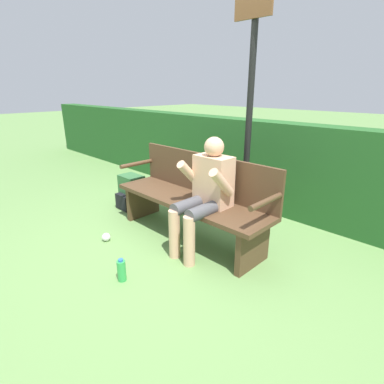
{
  "coord_description": "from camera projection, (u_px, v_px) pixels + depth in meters",
  "views": [
    {
      "loc": [
        2.15,
        -2.11,
        1.59
      ],
      "look_at": [
        0.15,
        -0.1,
        0.6
      ],
      "focal_mm": 28.0,
      "sensor_mm": 36.0,
      "label": 1
    }
  ],
  "objects": [
    {
      "name": "litter_crumple",
      "position": [
        106.0,
        237.0,
        3.27
      ],
      "size": [
        0.09,
        0.09,
        0.09
      ],
      "color": "silver",
      "rests_on": "ground"
    },
    {
      "name": "hedge_back",
      "position": [
        261.0,
        164.0,
        4.12
      ],
      "size": [
        12.0,
        0.35,
        1.18
      ],
      "color": "#235623",
      "rests_on": "ground"
    },
    {
      "name": "backpack",
      "position": [
        131.0,
        192.0,
        4.14
      ],
      "size": [
        0.33,
        0.31,
        0.46
      ],
      "color": "#336638",
      "rests_on": "ground"
    },
    {
      "name": "signpost",
      "position": [
        250.0,
        98.0,
        3.16
      ],
      "size": [
        0.43,
        0.09,
        2.55
      ],
      "color": "black",
      "rests_on": "ground"
    },
    {
      "name": "ground_plane",
      "position": [
        189.0,
        237.0,
        3.37
      ],
      "size": [
        40.0,
        40.0,
        0.0
      ],
      "primitive_type": "plane",
      "color": "#668E4C"
    },
    {
      "name": "water_bottle",
      "position": [
        122.0,
        270.0,
        2.58
      ],
      "size": [
        0.08,
        0.08,
        0.21
      ],
      "color": "green",
      "rests_on": "ground"
    },
    {
      "name": "person_seated",
      "position": [
        205.0,
        191.0,
        2.92
      ],
      "size": [
        0.51,
        0.61,
        1.15
      ],
      "color": "#DBA884",
      "rests_on": "ground"
    },
    {
      "name": "park_bench",
      "position": [
        193.0,
        196.0,
        3.27
      ],
      "size": [
        1.92,
        0.52,
        0.91
      ],
      "color": "#513823",
      "rests_on": "ground"
    }
  ]
}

